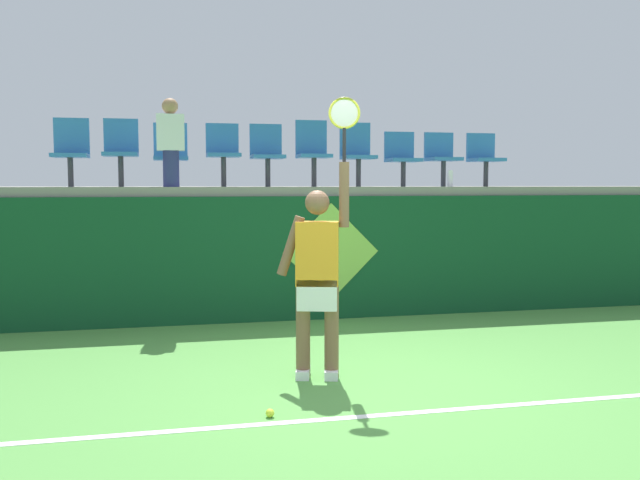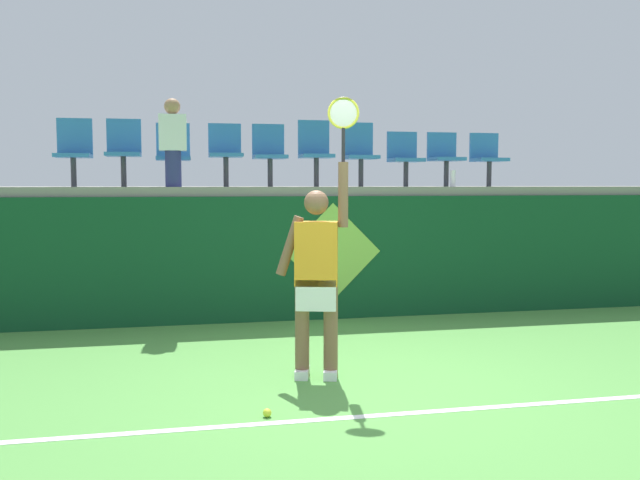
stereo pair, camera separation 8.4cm
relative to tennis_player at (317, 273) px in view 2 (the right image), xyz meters
The scene contains 19 objects.
ground_plane 1.11m from the tennis_player, 53.15° to the right, with size 40.00×40.00×0.00m, color #519342.
court_back_wall 2.70m from the tennis_player, 82.94° to the left, with size 13.65×0.20×1.60m, color #0F4223.
spectator_platform 4.07m from the tennis_player, 85.26° to the left, with size 13.65×2.74×0.12m, color gray.
court_baseline_stripe 1.50m from the tennis_player, 73.27° to the right, with size 12.29×0.08×0.01m, color white.
tennis_player is the anchor object (origin of this frame).
tennis_ball 1.45m from the tennis_player, 121.18° to the right, with size 0.07×0.07×0.07m, color #D1E533.
water_bottle 3.89m from the tennis_player, 48.85° to the left, with size 0.08×0.08×0.22m, color white.
stadium_chair_0 4.32m from the tennis_player, 127.53° to the left, with size 0.44×0.42×0.89m.
stadium_chair_1 4.00m from the tennis_player, 120.15° to the left, with size 0.44×0.42×0.89m.
stadium_chair_2 3.73m from the tennis_player, 111.20° to the left, with size 0.44×0.42×0.85m.
stadium_chair_3 3.56m from the tennis_player, 100.18° to the left, with size 0.44×0.42×0.85m.
stadium_chair_4 3.51m from the tennis_player, 89.91° to the left, with size 0.44×0.42×0.86m.
stadium_chair_5 3.58m from the tennis_player, 78.92° to the left, with size 0.44×0.42×0.92m.
stadium_chair_6 3.74m from the tennis_player, 68.76° to the left, with size 0.44×0.42×0.90m.
stadium_chair_7 3.99m from the tennis_player, 59.44° to the left, with size 0.44×0.42×0.78m.
stadium_chair_8 4.31m from the tennis_player, 52.20° to the left, with size 0.44×0.42×0.78m.
stadium_chair_9 4.73m from the tennis_player, 45.66° to the left, with size 0.44×0.42×0.78m.
spectator_0 3.36m from the tennis_player, 114.38° to the left, with size 0.34×0.20×1.10m.
wall_signage_mount 2.84m from the tennis_player, 74.07° to the left, with size 1.27×0.01×1.52m.
Camera 2 is at (-1.54, -5.48, 1.76)m, focal length 37.96 mm.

